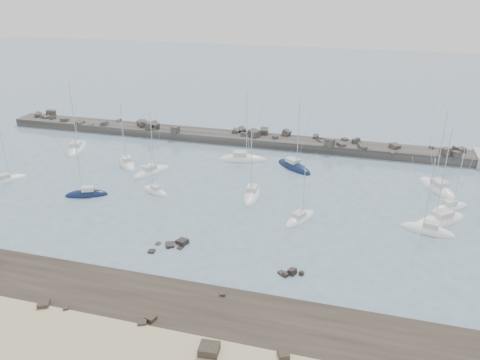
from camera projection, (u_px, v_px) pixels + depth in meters
name	position (u px, v px, depth m)	size (l,w,h in m)	color
ground	(215.00, 222.00, 73.17)	(400.00, 400.00, 0.00)	slate
rock_shelf	(155.00, 311.00, 53.71)	(140.00, 12.00, 1.98)	black
rock_cluster_near	(176.00, 245.00, 66.81)	(4.90, 4.64, 1.43)	black
rock_cluster_far	(291.00, 273.00, 60.33)	(3.46, 1.91, 1.22)	black
breakwater	(235.00, 140.00, 108.47)	(115.00, 7.17, 5.08)	#312E2C
sailboat_0	(7.00, 180.00, 87.67)	(5.92, 7.19, 11.45)	white
sailboat_1	(77.00, 149.00, 103.50)	(6.12, 10.58, 15.98)	white
sailboat_2	(87.00, 195.00, 81.85)	(7.65, 4.87, 11.87)	#0E1A3A
sailboat_3	(152.00, 172.00, 91.23)	(6.12, 8.65, 13.36)	white
sailboat_4	(243.00, 159.00, 97.56)	(10.41, 5.11, 15.80)	white
sailboat_5	(155.00, 191.00, 83.14)	(6.21, 4.22, 9.67)	white
sailboat_6	(252.00, 195.00, 81.56)	(3.17, 8.46, 13.31)	white
sailboat_7	(300.00, 219.00, 73.76)	(5.21, 7.46, 11.45)	white
sailboat_8	(294.00, 167.00, 93.60)	(8.97, 8.28, 14.85)	#0E1A3A
sailboat_9	(427.00, 231.00, 70.31)	(8.23, 4.14, 12.65)	white
sailboat_10	(437.00, 188.00, 84.25)	(7.67, 10.21, 15.84)	white
sailboat_11	(439.00, 221.00, 72.96)	(10.02, 9.15, 16.33)	white
sailboat_12	(450.00, 208.00, 77.18)	(6.90, 5.97, 11.33)	white
sailboat_13	(127.00, 164.00, 95.30)	(7.47, 8.27, 13.68)	white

